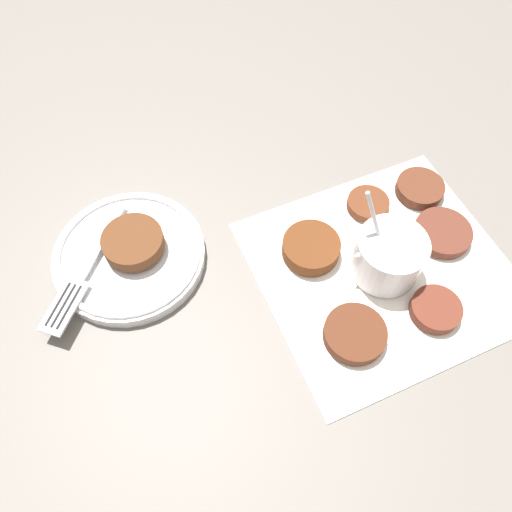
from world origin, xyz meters
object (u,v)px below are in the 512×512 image
(serving_plate, at_px, (129,255))
(fritter_on_plate, at_px, (133,242))
(fork, at_px, (80,279))
(sauce_bowl, at_px, (387,256))

(serving_plate, height_order, fritter_on_plate, fritter_on_plate)
(serving_plate, xyz_separation_m, fritter_on_plate, (-0.01, -0.00, 0.02))
(serving_plate, bearing_deg, fork, 24.01)
(fritter_on_plate, height_order, fork, fritter_on_plate)
(fritter_on_plate, distance_m, fork, 0.08)
(sauce_bowl, height_order, fritter_on_plate, sauce_bowl)
(sauce_bowl, bearing_deg, fork, -11.00)
(sauce_bowl, height_order, fork, sauce_bowl)
(sauce_bowl, xyz_separation_m, fritter_on_plate, (0.29, -0.10, 0.00))
(fork, bearing_deg, serving_plate, -155.99)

